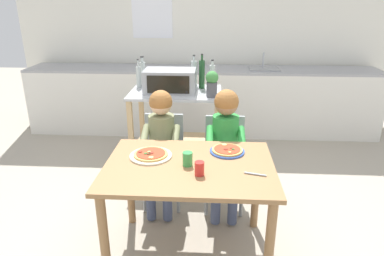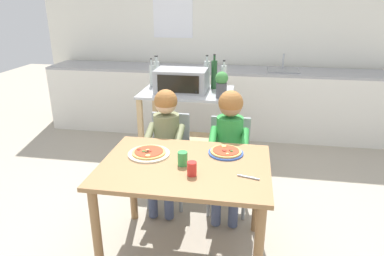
{
  "view_description": "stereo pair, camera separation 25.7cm",
  "coord_description": "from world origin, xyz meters",
  "px_view_note": "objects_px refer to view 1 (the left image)",
  "views": [
    {
      "loc": [
        0.14,
        -2.1,
        1.79
      ],
      "look_at": [
        0.0,
        0.3,
        0.88
      ],
      "focal_mm": 32.48,
      "sensor_mm": 36.0,
      "label": 1
    },
    {
      "loc": [
        0.4,
        -2.07,
        1.79
      ],
      "look_at": [
        0.0,
        0.3,
        0.88
      ],
      "focal_mm": 32.48,
      "sensor_mm": 36.0,
      "label": 2
    }
  ],
  "objects_px": {
    "toaster_oven": "(170,81)",
    "potted_herb_plant": "(212,83)",
    "dining_chair_left": "(163,153)",
    "pizza_plate_cream": "(151,155)",
    "bottle_slim_sauce": "(194,73)",
    "pizza_plate_blue_rimmed": "(227,150)",
    "child_in_olive_shirt": "(161,137)",
    "bottle_dark_olive_oil": "(202,74)",
    "dining_table": "(189,179)",
    "bottle_squat_spirits": "(143,73)",
    "bottle_brown_beer": "(212,78)",
    "child_in_green_shirt": "(225,138)",
    "bottle_tall_green_wine": "(139,76)",
    "drinking_cup_red": "(199,169)",
    "kitchen_island_cart": "(176,118)",
    "dining_chair_right": "(224,156)",
    "drinking_cup_green": "(188,159)",
    "serving_spoon": "(255,174)"
  },
  "relations": [
    {
      "from": "bottle_brown_beer",
      "to": "bottle_tall_green_wine",
      "type": "relative_size",
      "value": 1.07
    },
    {
      "from": "drinking_cup_red",
      "to": "serving_spoon",
      "type": "xyz_separation_m",
      "value": [
        0.35,
        0.02,
        -0.04
      ]
    },
    {
      "from": "dining_table",
      "to": "dining_chair_left",
      "type": "relative_size",
      "value": 1.41
    },
    {
      "from": "toaster_oven",
      "to": "pizza_plate_cream",
      "type": "bearing_deg",
      "value": -89.85
    },
    {
      "from": "bottle_tall_green_wine",
      "to": "child_in_green_shirt",
      "type": "xyz_separation_m",
      "value": [
        0.91,
        -0.94,
        -0.3
      ]
    },
    {
      "from": "toaster_oven",
      "to": "potted_herb_plant",
      "type": "relative_size",
      "value": 2.04
    },
    {
      "from": "child_in_olive_shirt",
      "to": "pizza_plate_blue_rimmed",
      "type": "relative_size",
      "value": 4.19
    },
    {
      "from": "potted_herb_plant",
      "to": "serving_spoon",
      "type": "relative_size",
      "value": 1.81
    },
    {
      "from": "bottle_slim_sauce",
      "to": "pizza_plate_blue_rimmed",
      "type": "height_order",
      "value": "bottle_slim_sauce"
    },
    {
      "from": "toaster_oven",
      "to": "serving_spoon",
      "type": "relative_size",
      "value": 3.69
    },
    {
      "from": "bottle_brown_beer",
      "to": "child_in_olive_shirt",
      "type": "relative_size",
      "value": 0.3
    },
    {
      "from": "child_in_olive_shirt",
      "to": "bottle_dark_olive_oil",
      "type": "bearing_deg",
      "value": 71.14
    },
    {
      "from": "serving_spoon",
      "to": "kitchen_island_cart",
      "type": "bearing_deg",
      "value": 113.92
    },
    {
      "from": "toaster_oven",
      "to": "pizza_plate_blue_rimmed",
      "type": "xyz_separation_m",
      "value": [
        0.55,
        -1.12,
        -0.25
      ]
    },
    {
      "from": "toaster_oven",
      "to": "dining_table",
      "type": "relative_size",
      "value": 0.45
    },
    {
      "from": "serving_spoon",
      "to": "dining_table",
      "type": "bearing_deg",
      "value": 163.96
    },
    {
      "from": "bottle_squat_spirits",
      "to": "child_in_olive_shirt",
      "type": "bearing_deg",
      "value": -71.84
    },
    {
      "from": "dining_chair_left",
      "to": "kitchen_island_cart",
      "type": "bearing_deg",
      "value": 85.51
    },
    {
      "from": "toaster_oven",
      "to": "bottle_squat_spirits",
      "type": "height_order",
      "value": "bottle_squat_spirits"
    },
    {
      "from": "bottle_squat_spirits",
      "to": "drinking_cup_red",
      "type": "relative_size",
      "value": 3.44
    },
    {
      "from": "bottle_slim_sauce",
      "to": "bottle_dark_olive_oil",
      "type": "bearing_deg",
      "value": -45.77
    },
    {
      "from": "bottle_slim_sauce",
      "to": "dining_chair_right",
      "type": "bearing_deg",
      "value": -70.69
    },
    {
      "from": "kitchen_island_cart",
      "to": "pizza_plate_cream",
      "type": "bearing_deg",
      "value": -92.35
    },
    {
      "from": "dining_chair_left",
      "to": "pizza_plate_cream",
      "type": "xyz_separation_m",
      "value": [
        -0.0,
        -0.6,
        0.27
      ]
    },
    {
      "from": "child_in_olive_shirt",
      "to": "bottle_squat_spirits",
      "type": "bearing_deg",
      "value": 108.16
    },
    {
      "from": "pizza_plate_cream",
      "to": "pizza_plate_blue_rimmed",
      "type": "bearing_deg",
      "value": 11.12
    },
    {
      "from": "kitchen_island_cart",
      "to": "pizza_plate_blue_rimmed",
      "type": "height_order",
      "value": "kitchen_island_cart"
    },
    {
      "from": "bottle_brown_beer",
      "to": "child_in_green_shirt",
      "type": "bearing_deg",
      "value": -81.69
    },
    {
      "from": "bottle_squat_spirits",
      "to": "child_in_green_shirt",
      "type": "bearing_deg",
      "value": -50.02
    },
    {
      "from": "bottle_brown_beer",
      "to": "serving_spoon",
      "type": "xyz_separation_m",
      "value": [
        0.29,
        -1.53,
        -0.28
      ]
    },
    {
      "from": "dining_chair_left",
      "to": "child_in_olive_shirt",
      "type": "height_order",
      "value": "child_in_olive_shirt"
    },
    {
      "from": "child_in_olive_shirt",
      "to": "pizza_plate_blue_rimmed",
      "type": "xyz_separation_m",
      "value": [
        0.54,
        -0.38,
        0.06
      ]
    },
    {
      "from": "toaster_oven",
      "to": "drinking_cup_red",
      "type": "bearing_deg",
      "value": -76.38
    },
    {
      "from": "bottle_dark_olive_oil",
      "to": "pizza_plate_blue_rimmed",
      "type": "relative_size",
      "value": 1.44
    },
    {
      "from": "toaster_oven",
      "to": "bottle_slim_sauce",
      "type": "xyz_separation_m",
      "value": [
        0.23,
        0.26,
        0.03
      ]
    },
    {
      "from": "kitchen_island_cart",
      "to": "drinking_cup_green",
      "type": "height_order",
      "value": "kitchen_island_cart"
    },
    {
      "from": "kitchen_island_cart",
      "to": "bottle_dark_olive_oil",
      "type": "height_order",
      "value": "bottle_dark_olive_oil"
    },
    {
      "from": "dining_table",
      "to": "pizza_plate_blue_rimmed",
      "type": "height_order",
      "value": "pizza_plate_blue_rimmed"
    },
    {
      "from": "child_in_olive_shirt",
      "to": "drinking_cup_green",
      "type": "distance_m",
      "value": 0.67
    },
    {
      "from": "bottle_dark_olive_oil",
      "to": "dining_table",
      "type": "height_order",
      "value": "bottle_dark_olive_oil"
    },
    {
      "from": "dining_chair_left",
      "to": "pizza_plate_cream",
      "type": "height_order",
      "value": "dining_chair_left"
    },
    {
      "from": "dining_chair_right",
      "to": "drinking_cup_red",
      "type": "relative_size",
      "value": 8.91
    },
    {
      "from": "bottle_dark_olive_oil",
      "to": "drinking_cup_red",
      "type": "relative_size",
      "value": 3.99
    },
    {
      "from": "kitchen_island_cart",
      "to": "drinking_cup_green",
      "type": "xyz_separation_m",
      "value": [
        0.22,
        -1.38,
        0.19
      ]
    },
    {
      "from": "drinking_cup_red",
      "to": "serving_spoon",
      "type": "distance_m",
      "value": 0.36
    },
    {
      "from": "drinking_cup_red",
      "to": "bottle_slim_sauce",
      "type": "bearing_deg",
      "value": 94.29
    },
    {
      "from": "bottle_squat_spirits",
      "to": "drinking_cup_red",
      "type": "xyz_separation_m",
      "value": [
        0.69,
        -1.77,
        -0.24
      ]
    },
    {
      "from": "dining_chair_right",
      "to": "drinking_cup_green",
      "type": "relative_size",
      "value": 8.48
    },
    {
      "from": "pizza_plate_cream",
      "to": "dining_chair_left",
      "type": "bearing_deg",
      "value": 89.98
    },
    {
      "from": "toaster_oven",
      "to": "dining_chair_right",
      "type": "relative_size",
      "value": 0.64
    }
  ]
}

